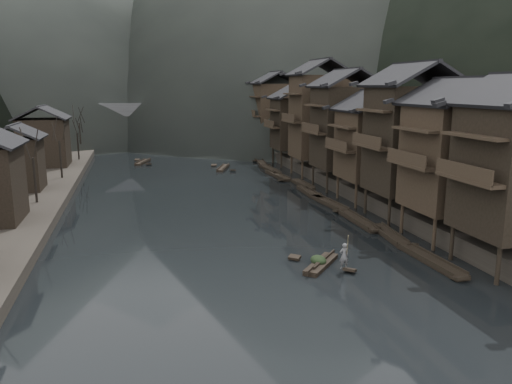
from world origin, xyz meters
name	(u,v)px	position (x,y,z in m)	size (l,w,h in m)	color
water	(243,251)	(0.00, 0.00, 0.00)	(300.00, 300.00, 0.00)	black
right_bank	(395,155)	(35.00, 40.00, 0.90)	(40.00, 200.00, 1.80)	#2D2823
stilt_houses	(350,116)	(17.28, 19.78, 8.86)	(9.00, 67.60, 16.22)	black
left_houses	(8,152)	(-20.50, 20.12, 5.66)	(8.10, 53.20, 8.73)	black
bare_trees	(50,142)	(-17.00, 24.20, 6.17)	(3.51, 74.02, 7.03)	black
moored_sampans	(288,179)	(12.07, 27.33, 0.20)	(3.06, 73.88, 0.47)	black
midriver_boats	(182,165)	(-0.57, 42.81, 0.20)	(14.67, 15.15, 0.45)	black
stone_bridge	(171,121)	(0.00, 72.00, 5.11)	(40.00, 6.00, 9.00)	#4C4C4F
hero_sampan	(321,263)	(4.57, -4.62, 0.20)	(3.84, 4.25, 0.43)	black
cargo_heap	(318,255)	(4.42, -4.45, 0.76)	(1.08, 1.41, 0.65)	black
boatman	(344,253)	(5.70, -5.91, 1.34)	(0.66, 0.43, 1.81)	slate
bamboo_pole	(348,216)	(5.90, -5.91, 3.90)	(0.06, 0.06, 4.22)	#8C7A51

